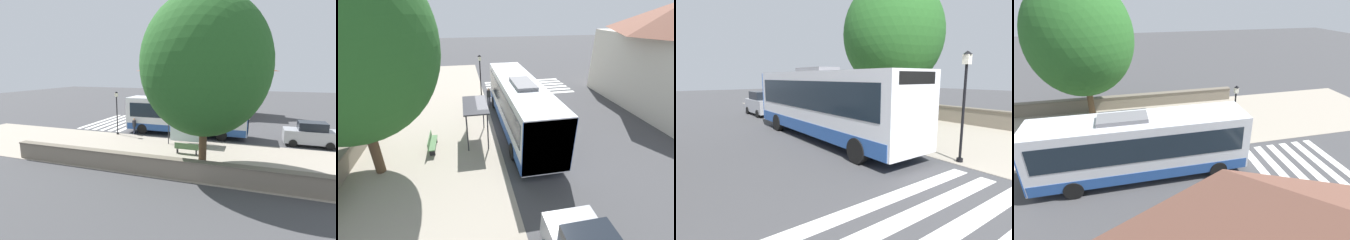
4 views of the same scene
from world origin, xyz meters
The scene contains 10 objects.
ground_plane centered at (0.00, 0.00, 0.00)m, with size 120.00×120.00×0.00m, color #424244.
sidewalk_plaza centered at (-4.50, 0.00, 0.01)m, with size 9.00×44.00×0.02m.
crosswalk_stripes centered at (5.00, 9.84, 0.00)m, with size 9.00×5.25×0.01m.
stone_wall centered at (-8.55, 0.00, 0.59)m, with size 0.60×20.00×1.17m.
bus centered at (1.74, 0.57, 1.94)m, with size 2.66×11.67×3.76m.
bus_shelter centered at (-1.49, -0.31, 2.04)m, with size 1.52×3.12×2.49m.
pedestrian centered at (0.16, 5.36, 0.95)m, with size 0.34×0.22×1.62m.
bench centered at (-4.15, -1.09, 0.48)m, with size 0.40×1.83×0.88m.
street_lamp_near centered at (-0.37, 6.91, 2.50)m, with size 0.28×0.28×4.21m.
shade_tree centered at (-6.67, -2.79, 6.51)m, with size 7.78×7.78×10.79m.
Camera 2 is at (-1.88, -13.50, 7.87)m, focal length 24.00 mm.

